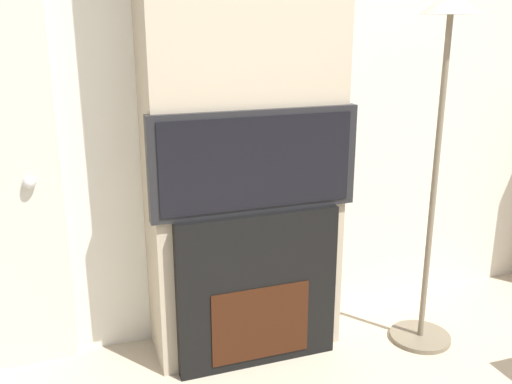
# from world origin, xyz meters

# --- Properties ---
(wall_back) EXTENTS (6.00, 0.06, 2.70)m
(wall_back) POSITION_xyz_m (0.00, 2.03, 1.35)
(wall_back) COLOR silver
(wall_back) RESTS_ON ground_plane
(chimney_breast) EXTENTS (0.95, 0.37, 2.70)m
(chimney_breast) POSITION_xyz_m (0.00, 1.81, 1.35)
(chimney_breast) COLOR tan
(chimney_breast) RESTS_ON ground_plane
(fireplace) EXTENTS (0.81, 0.15, 0.80)m
(fireplace) POSITION_xyz_m (0.00, 1.62, 0.40)
(fireplace) COLOR black
(fireplace) RESTS_ON ground_plane
(television) EXTENTS (1.00, 0.07, 0.49)m
(television) POSITION_xyz_m (0.00, 1.62, 1.04)
(television) COLOR black
(television) RESTS_ON fireplace
(floor_lamp) EXTENTS (0.32, 0.32, 1.79)m
(floor_lamp) POSITION_xyz_m (0.91, 1.50, 1.27)
(floor_lamp) COLOR #726651
(floor_lamp) RESTS_ON ground_plane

